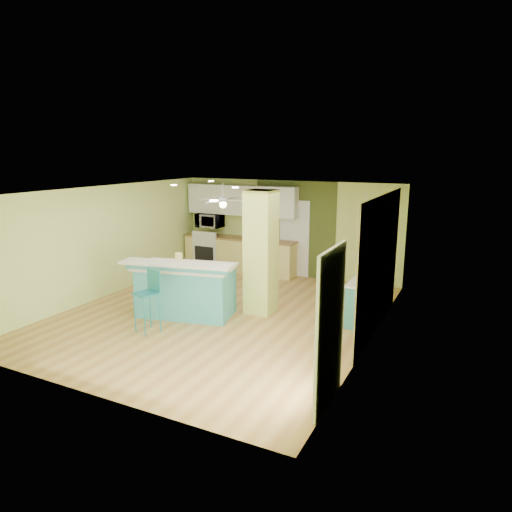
{
  "coord_description": "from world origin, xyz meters",
  "views": [
    {
      "loc": [
        4.53,
        -7.55,
        3.23
      ],
      "look_at": [
        0.59,
        0.4,
        1.19
      ],
      "focal_mm": 32.0,
      "sensor_mm": 36.0,
      "label": 1
    }
  ],
  "objects_px": {
    "bar_stool": "(150,291)",
    "side_counter": "(366,300)",
    "peninsula": "(186,289)",
    "fruit_bowl": "(262,239)",
    "canister": "(179,257)"
  },
  "relations": [
    {
      "from": "canister",
      "to": "peninsula",
      "type": "bearing_deg",
      "value": -37.56
    },
    {
      "from": "peninsula",
      "to": "bar_stool",
      "type": "relative_size",
      "value": 1.97
    },
    {
      "from": "bar_stool",
      "to": "side_counter",
      "type": "xyz_separation_m",
      "value": [
        3.4,
        2.29,
        -0.35
      ]
    },
    {
      "from": "peninsula",
      "to": "bar_stool",
      "type": "xyz_separation_m",
      "value": [
        -0.08,
        -1.0,
        0.23
      ]
    },
    {
      "from": "peninsula",
      "to": "fruit_bowl",
      "type": "distance_m",
      "value": 3.46
    },
    {
      "from": "bar_stool",
      "to": "fruit_bowl",
      "type": "relative_size",
      "value": 3.35
    },
    {
      "from": "canister",
      "to": "fruit_bowl",
      "type": "bearing_deg",
      "value": 83.4
    },
    {
      "from": "peninsula",
      "to": "side_counter",
      "type": "height_order",
      "value": "peninsula"
    },
    {
      "from": "bar_stool",
      "to": "peninsula",
      "type": "bearing_deg",
      "value": 102.73
    },
    {
      "from": "fruit_bowl",
      "to": "canister",
      "type": "bearing_deg",
      "value": -96.6
    },
    {
      "from": "bar_stool",
      "to": "fruit_bowl",
      "type": "height_order",
      "value": "bar_stool"
    },
    {
      "from": "fruit_bowl",
      "to": "canister",
      "type": "xyz_separation_m",
      "value": [
        -0.37,
        -3.18,
        0.13
      ]
    },
    {
      "from": "peninsula",
      "to": "canister",
      "type": "xyz_separation_m",
      "value": [
        -0.33,
        0.25,
        0.56
      ]
    },
    {
      "from": "peninsula",
      "to": "fruit_bowl",
      "type": "relative_size",
      "value": 6.6
    },
    {
      "from": "peninsula",
      "to": "canister",
      "type": "relative_size",
      "value": 13.38
    }
  ]
}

